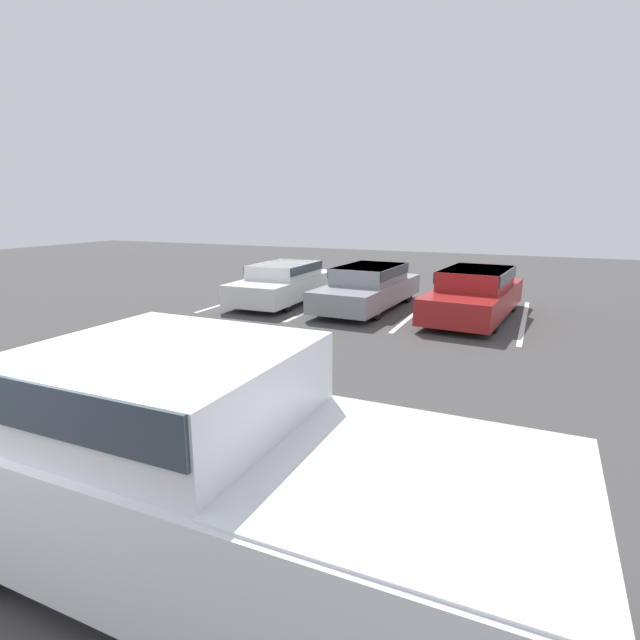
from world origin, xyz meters
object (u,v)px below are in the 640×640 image
at_px(pickup_truck, 202,465).
at_px(parked_sedan_a, 284,281).
at_px(parked_sedan_c, 475,292).
at_px(parked_sedan_b, 369,285).

distance_m(pickup_truck, parked_sedan_a, 11.67).
relative_size(parked_sedan_a, parked_sedan_c, 0.90).
bearing_deg(pickup_truck, parked_sedan_b, 102.06).
distance_m(parked_sedan_a, parked_sedan_b, 2.69).
relative_size(pickup_truck, parked_sedan_a, 1.27).
bearing_deg(parked_sedan_a, parked_sedan_c, 90.25).
distance_m(pickup_truck, parked_sedan_c, 10.72).
height_order(parked_sedan_a, parked_sedan_b, parked_sedan_b).
xyz_separation_m(parked_sedan_b, parked_sedan_c, (2.98, -0.07, 0.03)).
bearing_deg(pickup_truck, parked_sedan_c, 86.34).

